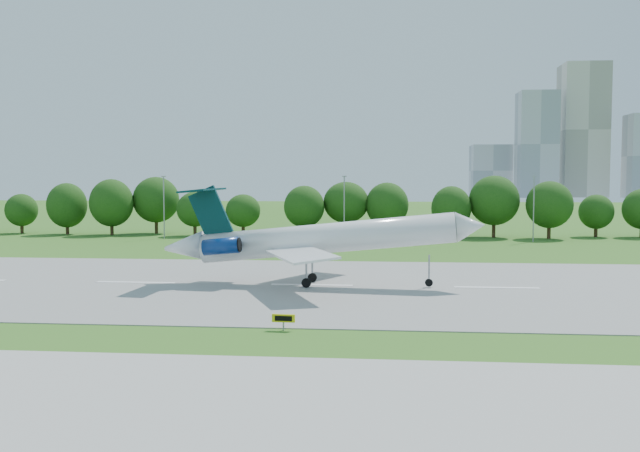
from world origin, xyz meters
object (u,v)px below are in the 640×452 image
Objects in this scene: service_vehicle_a at (319,239)px; service_vehicle_b at (420,240)px; airliner at (310,238)px; taxi_sign_left at (283,319)px.

service_vehicle_b is at bearing -93.55° from service_vehicle_a.
airliner is 11.43× the size of service_vehicle_b.
service_vehicle_b is at bearing 77.75° from airliner.
service_vehicle_a is at bearing 97.73° from taxi_sign_left.
service_vehicle_a is at bearing 111.78° from service_vehicle_b.
service_vehicle_a is at bearing 97.42° from airliner.
service_vehicle_a is 18.30m from service_vehicle_b.
service_vehicle_a reaches higher than taxi_sign_left.
airliner is 54.56m from service_vehicle_b.
airliner reaches higher than service_vehicle_b.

